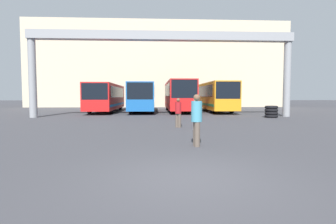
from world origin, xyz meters
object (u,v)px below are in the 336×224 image
pedestrian_near_center (197,119)px  pedestrian_far_center (178,112)px  pedestrian_mid_left (196,113)px  tire_stack (271,112)px  bus_slot_0 (107,96)px  bus_slot_1 (143,96)px  bus_slot_2 (179,94)px  bus_slot_3 (214,95)px

pedestrian_near_center → pedestrian_far_center: size_ratio=1.11×
pedestrian_mid_left → tire_stack: pedestrian_mid_left is taller
pedestrian_near_center → pedestrian_mid_left: size_ratio=1.07×
pedestrian_far_center → bus_slot_0: bearing=-35.3°
bus_slot_1 → pedestrian_near_center: bearing=-82.4°
bus_slot_2 → bus_slot_3: size_ratio=0.98×
bus_slot_2 → bus_slot_3: bearing=1.8°
bus_slot_3 → pedestrian_near_center: bus_slot_3 is taller
pedestrian_mid_left → pedestrian_near_center: bearing=116.1°
bus_slot_0 → bus_slot_2: size_ratio=1.02×
bus_slot_0 → bus_slot_1: bearing=3.9°
bus_slot_2 → bus_slot_3: 4.03m
bus_slot_0 → bus_slot_1: (4.02, 0.28, 0.04)m
bus_slot_0 → pedestrian_mid_left: bus_slot_0 is taller
pedestrian_far_center → pedestrian_near_center: bearing=122.2°
bus_slot_2 → pedestrian_far_center: size_ratio=6.99×
bus_slot_2 → pedestrian_far_center: (-1.40, -14.85, -1.05)m
bus_slot_0 → bus_slot_2: 8.05m
pedestrian_near_center → tire_stack: bearing=139.6°
bus_slot_1 → bus_slot_3: (8.05, -0.27, 0.06)m
bus_slot_1 → bus_slot_3: size_ratio=1.05×
bus_slot_0 → pedestrian_far_center: bus_slot_0 is taller
bus_slot_2 → pedestrian_mid_left: (-0.61, -16.09, -1.02)m
bus_slot_2 → tire_stack: size_ratio=10.99×
bus_slot_1 → pedestrian_near_center: bus_slot_1 is taller
pedestrian_near_center → tire_stack: pedestrian_near_center is taller
bus_slot_1 → tire_stack: size_ratio=11.75×
bus_slot_1 → bus_slot_3: bus_slot_3 is taller
pedestrian_near_center → bus_slot_1: bearing=-178.4°
bus_slot_3 → bus_slot_0: bearing=-180.0°
pedestrian_near_center → pedestrian_far_center: (-0.14, 5.50, -0.10)m
bus_slot_3 → pedestrian_near_center: size_ratio=6.42×
bus_slot_0 → bus_slot_1: size_ratio=0.95×
bus_slot_1 → pedestrian_far_center: 15.49m
bus_slot_2 → pedestrian_mid_left: bearing=-92.2°
bus_slot_1 → pedestrian_far_center: bearing=-80.2°
pedestrian_mid_left → pedestrian_far_center: bearing=-22.7°
bus_slot_0 → tire_stack: 17.25m
pedestrian_near_center → pedestrian_far_center: 5.51m
bus_slot_3 → bus_slot_2: bearing=-178.2°
bus_slot_0 → tire_stack: (14.80, -8.78, -1.26)m
tire_stack → bus_slot_2: bearing=128.0°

